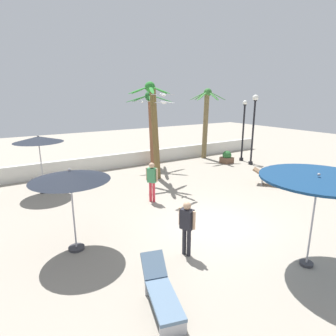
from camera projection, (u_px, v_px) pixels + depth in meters
The scene contains 18 objects.
ground_plane at pixel (219, 227), 10.01m from camera, with size 56.00×56.00×0.00m, color #9E9384.
boundary_wall at pixel (115, 161), 17.84m from camera, with size 25.20×0.30×0.88m, color silver.
patio_umbrella_0 at pixel (70, 176), 7.97m from camera, with size 2.26×2.26×2.54m.
patio_umbrella_1 at pixel (318, 181), 7.15m from camera, with size 2.89×2.89×2.63m.
patio_umbrella_2 at pixel (38, 140), 12.86m from camera, with size 2.19×2.19×2.76m.
palm_tree_0 at pixel (151, 120), 17.81m from camera, with size 3.12×2.97×4.74m.
palm_tree_1 at pixel (154, 121), 14.87m from camera, with size 2.45×2.32×5.19m.
palm_tree_2 at pixel (206, 115), 20.07m from camera, with size 2.55×2.58×4.96m.
lamp_post_0 at pixel (254, 123), 18.16m from camera, with size 0.37×0.37×4.53m.
lamp_post_1 at pixel (243, 129), 19.39m from camera, with size 0.30×0.30×4.15m.
lounge_chair_0 at pixel (161, 290), 6.19m from camera, with size 1.04×1.96×0.84m.
lounge_chair_1 at pixel (271, 178), 14.47m from camera, with size 1.44×1.87×0.82m.
guest_0 at pixel (187, 223), 8.01m from camera, with size 0.35×0.53×1.65m.
guest_1 at pixel (152, 178), 12.08m from camera, with size 0.40×0.48×1.75m.
seagull_0 at pixel (142, 102), 17.16m from camera, with size 1.06×0.58×0.14m.
seagull_1 at pixel (164, 102), 13.50m from camera, with size 0.40×1.31×0.14m.
seagull_2 at pixel (163, 95), 12.52m from camera, with size 1.35×0.44×0.14m.
planter at pixel (227, 157), 19.18m from camera, with size 0.70×0.70×0.85m.
Camera 1 is at (-6.44, -6.74, 4.56)m, focal length 30.13 mm.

